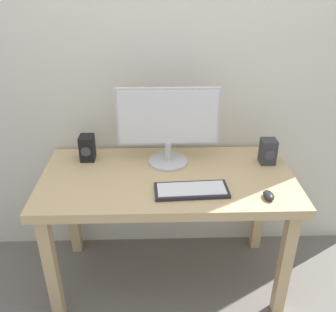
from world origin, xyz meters
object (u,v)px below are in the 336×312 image
at_px(monitor, 168,124).
at_px(speaker_right, 268,151).
at_px(desk, 168,190).
at_px(mouse, 269,195).
at_px(speaker_left, 87,148).
at_px(keyboard_primary, 191,190).

bearing_deg(monitor, speaker_right, -2.32).
distance_m(desk, monitor, 0.37).
bearing_deg(desk, mouse, -25.20).
bearing_deg(desk, speaker_left, 156.20).
bearing_deg(keyboard_primary, desk, 125.54).
distance_m(monitor, keyboard_primary, 0.40).
distance_m(monitor, mouse, 0.65).
bearing_deg(desk, monitor, 87.44).
bearing_deg(speaker_left, desk, -23.80).
height_order(mouse, speaker_right, speaker_right).
height_order(keyboard_primary, mouse, mouse).
bearing_deg(keyboard_primary, speaker_right, 32.63).
xyz_separation_m(monitor, speaker_left, (-0.46, 0.05, -0.17)).
xyz_separation_m(desk, monitor, (0.01, 0.15, 0.33)).
height_order(desk, mouse, mouse).
xyz_separation_m(desk, keyboard_primary, (0.11, -0.16, 0.10)).
bearing_deg(speaker_right, monitor, 177.68).
distance_m(desk, speaker_left, 0.53).
bearing_deg(speaker_right, speaker_left, 176.12).
distance_m(monitor, speaker_left, 0.49).
relative_size(mouse, speaker_right, 0.56).
xyz_separation_m(keyboard_primary, speaker_right, (0.46, 0.29, 0.06)).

